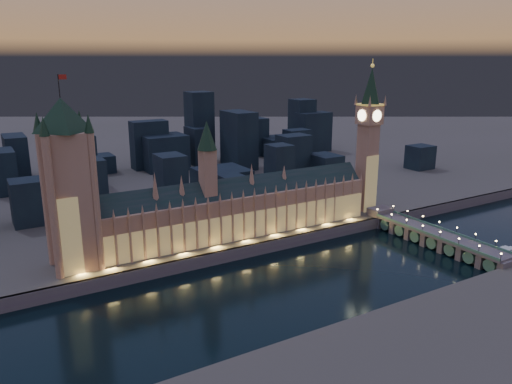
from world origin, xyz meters
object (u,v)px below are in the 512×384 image
victoria_tower (68,177)px  river_boat (497,255)px  westminster_bridge (431,236)px  palace_of_westminster (235,209)px  elizabeth_tower (369,128)px

victoria_tower → river_boat: bearing=-23.1°
westminster_bridge → river_boat: (20.00, -36.62, -4.44)m
river_boat → palace_of_westminster: bearing=143.1°
elizabeth_tower → westminster_bridge: size_ratio=1.02×
victoria_tower → westminster_bridge: size_ratio=0.95×
victoria_tower → westminster_bridge: bearing=-16.6°
palace_of_westminster → victoria_tower: (-102.83, 0.16, 34.65)m
victoria_tower → elizabeth_tower: 218.28m
palace_of_westminster → victoria_tower: size_ratio=1.88×
palace_of_westminster → elizabeth_tower: elizabeth_tower is taller
victoria_tower → river_boat: size_ratio=2.31×
river_boat → elizabeth_tower: bearing=101.5°
victoria_tower → elizabeth_tower: size_ratio=0.94×
palace_of_westminster → river_boat: palace_of_westminster is taller
westminster_bridge → elizabeth_tower: bearing=90.6°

